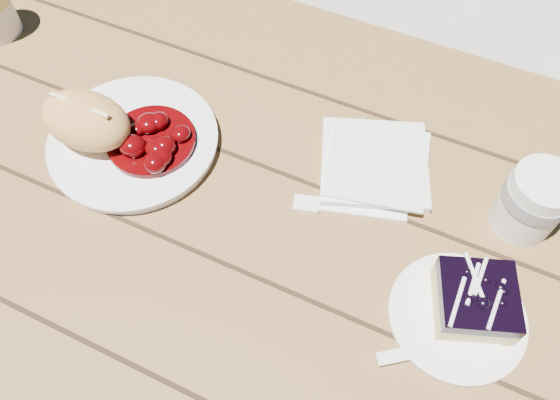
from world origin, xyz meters
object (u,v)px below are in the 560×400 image
at_px(bread_roll, 86,120).
at_px(blueberry_cake, 475,300).
at_px(picnic_table, 361,310).
at_px(coffee_cup, 532,202).
at_px(dessert_plate, 457,317).
at_px(main_plate, 134,142).

xyz_separation_m(bread_roll, blueberry_cake, (0.57, -0.03, -0.02)).
bearing_deg(picnic_table, coffee_cup, 43.25).
relative_size(picnic_table, coffee_cup, 20.08).
bearing_deg(dessert_plate, main_plate, 173.05).
distance_m(dessert_plate, coffee_cup, 0.18).
relative_size(picnic_table, blueberry_cake, 17.54).
relative_size(main_plate, dessert_plate, 1.51).
relative_size(dessert_plate, blueberry_cake, 1.40).
xyz_separation_m(main_plate, coffee_cup, (0.54, 0.11, 0.04)).
distance_m(dessert_plate, blueberry_cake, 0.03).
xyz_separation_m(picnic_table, blueberry_cake, (0.12, -0.01, 0.20)).
distance_m(bread_roll, blueberry_cake, 0.57).
height_order(main_plate, bread_roll, bread_roll).
xyz_separation_m(dessert_plate, blueberry_cake, (0.01, 0.01, 0.03)).
xyz_separation_m(main_plate, dessert_plate, (0.50, -0.06, -0.00)).
bearing_deg(coffee_cup, blueberry_cake, -101.28).
xyz_separation_m(dessert_plate, coffee_cup, (0.04, 0.17, 0.04)).
bearing_deg(coffee_cup, bread_roll, -167.88).
xyz_separation_m(picnic_table, main_plate, (-0.39, 0.03, 0.17)).
distance_m(main_plate, dessert_plate, 0.50).
relative_size(blueberry_cake, coffee_cup, 1.14).
height_order(picnic_table, dessert_plate, dessert_plate).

